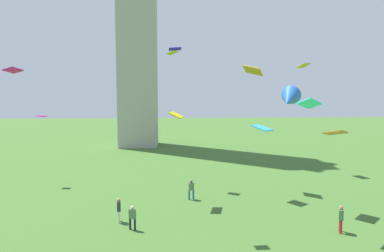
# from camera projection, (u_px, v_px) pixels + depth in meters

# --- Properties ---
(person_1) EXTENTS (0.47, 0.38, 1.56)m
(person_1) POSITION_uv_depth(u_px,v_px,m) (132.00, 216.00, 20.57)
(person_1) COLOR #1E2333
(person_1) RESTS_ON ground_plane
(person_2) EXTENTS (0.49, 0.34, 1.63)m
(person_2) POSITION_uv_depth(u_px,v_px,m) (191.00, 188.00, 26.61)
(person_2) COLOR #235693
(person_2) RESTS_ON ground_plane
(person_3) EXTENTS (0.40, 0.50, 1.70)m
(person_3) POSITION_uv_depth(u_px,v_px,m) (341.00, 217.00, 20.18)
(person_3) COLOR red
(person_3) RESTS_ON ground_plane
(person_4) EXTENTS (0.30, 0.50, 1.62)m
(person_4) POSITION_uv_depth(u_px,v_px,m) (119.00, 209.00, 21.85)
(person_4) COLOR silver
(person_4) RESTS_ON ground_plane
(kite_flying_0) EXTENTS (0.89, 0.67, 0.14)m
(kite_flying_0) POSITION_uv_depth(u_px,v_px,m) (42.00, 116.00, 31.14)
(kite_flying_0) COLOR #B8036B
(kite_flying_1) EXTENTS (1.89, 1.98, 1.07)m
(kite_flying_1) POSITION_uv_depth(u_px,v_px,m) (253.00, 70.00, 29.85)
(kite_flying_1) COLOR #B9921E
(kite_flying_2) EXTENTS (1.74, 1.85, 0.43)m
(kite_flying_2) POSITION_uv_depth(u_px,v_px,m) (262.00, 128.00, 26.90)
(kite_flying_2) COLOR #2B9DDE
(kite_flying_3) EXTENTS (0.79, 0.56, 0.17)m
(kite_flying_3) POSITION_uv_depth(u_px,v_px,m) (175.00, 49.00, 20.50)
(kite_flying_3) COLOR #220FCC
(kite_flying_4) EXTENTS (1.35, 1.41, 0.48)m
(kite_flying_4) POSITION_uv_depth(u_px,v_px,m) (335.00, 133.00, 19.10)
(kite_flying_4) COLOR #B77729
(kite_flying_5) EXTENTS (1.75, 2.00, 1.44)m
(kite_flying_5) POSITION_uv_depth(u_px,v_px,m) (289.00, 99.00, 17.06)
(kite_flying_5) COLOR blue
(kite_flying_6) EXTENTS (1.98, 1.72, 0.91)m
(kite_flying_6) POSITION_uv_depth(u_px,v_px,m) (309.00, 103.00, 24.08)
(kite_flying_6) COLOR #33E9D9
(kite_flying_7) EXTENTS (0.86, 1.07, 0.33)m
(kite_flying_7) POSITION_uv_depth(u_px,v_px,m) (13.00, 70.00, 18.70)
(kite_flying_7) COLOR #D6127E
(kite_flying_8) EXTENTS (1.25, 1.61, 0.53)m
(kite_flying_8) POSITION_uv_depth(u_px,v_px,m) (176.00, 115.00, 25.49)
(kite_flying_8) COLOR #C4B60A
(kite_flying_9) EXTENTS (1.15, 1.05, 0.38)m
(kite_flying_9) POSITION_uv_depth(u_px,v_px,m) (172.00, 53.00, 30.68)
(kite_flying_9) COLOR gold
(kite_flying_10) EXTENTS (1.25, 1.60, 0.51)m
(kite_flying_10) POSITION_uv_depth(u_px,v_px,m) (304.00, 66.00, 36.32)
(kite_flying_10) COLOR gold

